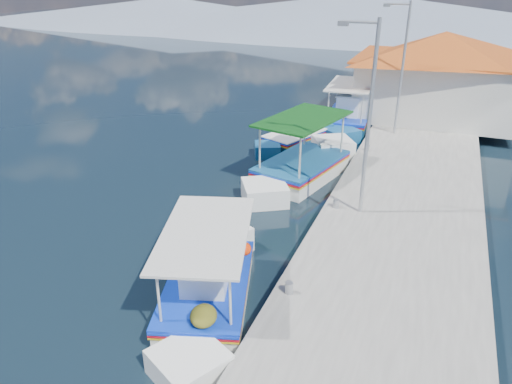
% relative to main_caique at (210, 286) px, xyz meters
% --- Properties ---
extents(ground, '(160.00, 160.00, 0.00)m').
position_rel_main_caique_xyz_m(ground, '(-1.84, 3.38, -0.44)').
color(ground, black).
rests_on(ground, ground).
extents(quay, '(5.00, 44.00, 0.50)m').
position_rel_main_caique_xyz_m(quay, '(4.06, 9.38, -0.19)').
color(quay, '#A29F98').
rests_on(quay, ground).
extents(bollards, '(0.20, 17.20, 0.30)m').
position_rel_main_caique_xyz_m(bollards, '(1.96, 8.63, 0.21)').
color(bollards, '#A5A8AD').
rests_on(bollards, quay).
extents(main_caique, '(3.35, 6.57, 2.27)m').
position_rel_main_caique_xyz_m(main_caique, '(0.00, 0.00, 0.00)').
color(main_caique, white).
rests_on(main_caique, ground).
extents(caique_green_canopy, '(3.38, 7.34, 2.82)m').
position_rel_main_caique_xyz_m(caique_green_canopy, '(-0.17, 8.53, -0.02)').
color(caique_green_canopy, white).
rests_on(caique_green_canopy, ground).
extents(caique_blue_hull, '(2.95, 5.21, 1.00)m').
position_rel_main_caique_xyz_m(caique_blue_hull, '(-1.64, 12.27, -0.17)').
color(caique_blue_hull, '#165185').
rests_on(caique_blue_hull, ground).
extents(caique_far, '(2.44, 7.37, 2.58)m').
position_rel_main_caique_xyz_m(caique_far, '(0.13, 16.27, 0.04)').
color(caique_far, '#165185').
rests_on(caique_far, ground).
extents(harbor_building, '(10.49, 10.49, 4.40)m').
position_rel_main_caique_xyz_m(harbor_building, '(4.36, 18.38, 2.34)').
color(harbor_building, silver).
rests_on(harbor_building, quay).
extents(lamp_post_near, '(1.21, 0.14, 6.00)m').
position_rel_main_caique_xyz_m(lamp_post_near, '(2.67, 5.38, 3.41)').
color(lamp_post_near, '#A5A8AD').
rests_on(lamp_post_near, quay).
extents(lamp_post_far, '(1.21, 0.14, 6.00)m').
position_rel_main_caique_xyz_m(lamp_post_far, '(2.67, 14.38, 3.41)').
color(lamp_post_far, '#A5A8AD').
rests_on(lamp_post_far, quay).
extents(mountain_ridge, '(171.40, 96.00, 5.50)m').
position_rel_main_caique_xyz_m(mountain_ridge, '(4.70, 59.38, 1.60)').
color(mountain_ridge, slate).
rests_on(mountain_ridge, ground).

